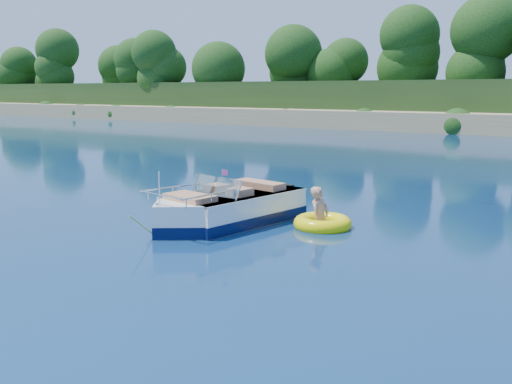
% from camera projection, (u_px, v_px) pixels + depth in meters
% --- Properties ---
extents(ground, '(160.00, 160.00, 0.00)m').
position_uv_depth(ground, '(258.00, 267.00, 10.44)').
color(ground, '#091740').
rests_on(ground, ground).
extents(motorboat, '(2.29, 5.03, 1.68)m').
position_uv_depth(motorboat, '(225.00, 211.00, 13.71)').
color(motorboat, white).
rests_on(motorboat, ground).
extents(tow_tube, '(1.66, 1.66, 0.36)m').
position_uv_depth(tow_tube, '(323.00, 223.00, 13.41)').
color(tow_tube, '#FFEB06').
rests_on(tow_tube, ground).
extents(boy, '(0.39, 0.84, 1.65)m').
position_uv_depth(boy, '(320.00, 228.00, 13.37)').
color(boy, tan).
rests_on(boy, ground).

